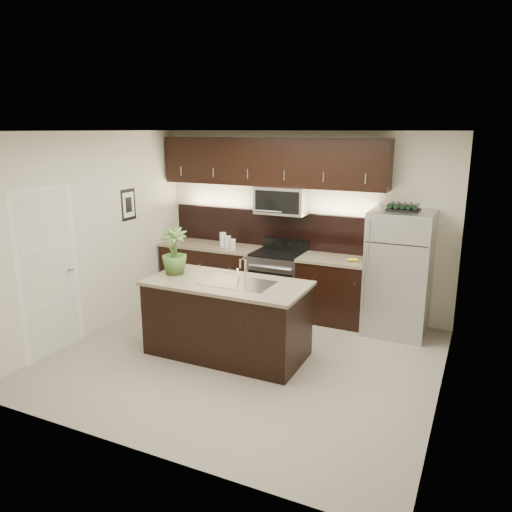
{
  "coord_description": "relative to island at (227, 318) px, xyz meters",
  "views": [
    {
      "loc": [
        2.51,
        -5.0,
        2.72
      ],
      "look_at": [
        -0.09,
        0.55,
        1.16
      ],
      "focal_mm": 35.0,
      "sensor_mm": 36.0,
      "label": 1
    }
  ],
  "objects": [
    {
      "name": "upper_fixtures",
      "position": [
        -0.19,
        1.8,
        1.67
      ],
      "size": [
        3.49,
        0.4,
        1.66
      ],
      "color": "black",
      "rests_on": "counter_run"
    },
    {
      "name": "refrigerator",
      "position": [
        1.76,
        1.59,
        0.37
      ],
      "size": [
        0.81,
        0.73,
        1.69
      ],
      "primitive_type": "cube",
      "color": "#B2B2B7",
      "rests_on": "ground"
    },
    {
      "name": "french_press",
      "position": [
        1.41,
        1.6,
        0.59
      ],
      "size": [
        0.12,
        0.12,
        0.34
      ],
      "rotation": [
        0.0,
        0.0,
        -0.01
      ],
      "color": "silver",
      "rests_on": "counter_run"
    },
    {
      "name": "ground",
      "position": [
        0.24,
        -0.04,
        -0.47
      ],
      "size": [
        4.5,
        4.5,
        0.0
      ],
      "primitive_type": "plane",
      "color": "gray",
      "rests_on": "ground"
    },
    {
      "name": "counter_run",
      "position": [
        -0.21,
        1.65,
        -0.0
      ],
      "size": [
        3.51,
        0.65,
        0.94
      ],
      "color": "black",
      "rests_on": "ground"
    },
    {
      "name": "bananas",
      "position": [
        1.09,
        1.57,
        0.49
      ],
      "size": [
        0.18,
        0.16,
        0.05
      ],
      "primitive_type": "ellipsoid",
      "rotation": [
        0.0,
        0.0,
        0.27
      ],
      "color": "gold",
      "rests_on": "counter_run"
    },
    {
      "name": "sink_faucet",
      "position": [
        0.15,
        0.01,
        0.48
      ],
      "size": [
        0.84,
        0.5,
        0.28
      ],
      "color": "silver",
      "rests_on": "island"
    },
    {
      "name": "island",
      "position": [
        0.0,
        0.0,
        0.0
      ],
      "size": [
        1.96,
        0.96,
        0.94
      ],
      "color": "black",
      "rests_on": "ground"
    },
    {
      "name": "wine_rack",
      "position": [
        1.76,
        1.59,
        1.26
      ],
      "size": [
        0.42,
        0.26,
        0.1
      ],
      "color": "black",
      "rests_on": "refrigerator"
    },
    {
      "name": "canisters",
      "position": [
        -0.84,
        1.56,
        0.57
      ],
      "size": [
        0.32,
        0.19,
        0.22
      ],
      "rotation": [
        0.0,
        0.0,
        -0.39
      ],
      "color": "silver",
      "rests_on": "counter_run"
    },
    {
      "name": "plant",
      "position": [
        -0.76,
        0.03,
        0.76
      ],
      "size": [
        0.41,
        0.41,
        0.58
      ],
      "primitive_type": "imported",
      "rotation": [
        0.0,
        0.0,
        0.31
      ],
      "color": "#3F6227",
      "rests_on": "island"
    },
    {
      "name": "room_walls",
      "position": [
        0.13,
        -0.08,
        1.22
      ],
      "size": [
        4.52,
        4.02,
        2.71
      ],
      "color": "beige",
      "rests_on": "ground"
    }
  ]
}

